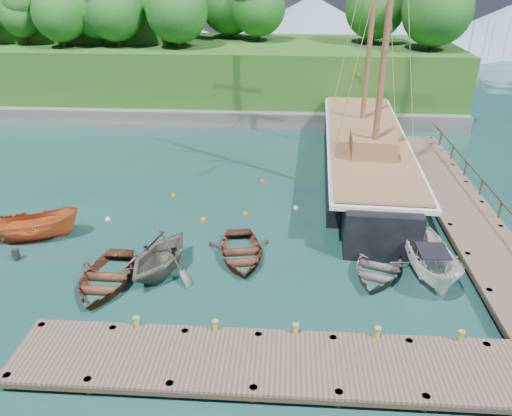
# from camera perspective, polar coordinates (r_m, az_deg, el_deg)

# --- Properties ---
(ground) EXTENTS (160.00, 160.00, 0.00)m
(ground) POSITION_cam_1_polar(r_m,az_deg,el_deg) (23.70, -0.46, -7.04)
(ground) COLOR #133A32
(ground) RESTS_ON ground
(dock_near) EXTENTS (20.00, 3.20, 1.10)m
(dock_near) POSITION_cam_1_polar(r_m,az_deg,el_deg) (18.29, 4.54, -17.37)
(dock_near) COLOR #48392E
(dock_near) RESTS_ON ground
(dock_east) EXTENTS (3.20, 24.00, 1.10)m
(dock_east) POSITION_cam_1_polar(r_m,az_deg,el_deg) (31.20, 22.11, 0.47)
(dock_east) COLOR #48392E
(dock_east) RESTS_ON ground
(bollard_0) EXTENTS (0.26, 0.26, 0.45)m
(bollard_0) POSITION_cam_1_polar(r_m,az_deg,el_deg) (20.35, -13.23, -14.37)
(bollard_0) COLOR olive
(bollard_0) RESTS_ON ground
(bollard_1) EXTENTS (0.26, 0.26, 0.45)m
(bollard_1) POSITION_cam_1_polar(r_m,az_deg,el_deg) (19.76, -4.57, -15.08)
(bollard_1) COLOR olive
(bollard_1) RESTS_ON ground
(bollard_2) EXTENTS (0.26, 0.26, 0.45)m
(bollard_2) POSITION_cam_1_polar(r_m,az_deg,el_deg) (19.61, 4.47, -15.46)
(bollard_2) COLOR olive
(bollard_2) RESTS_ON ground
(bollard_3) EXTENTS (0.26, 0.26, 0.45)m
(bollard_3) POSITION_cam_1_polar(r_m,az_deg,el_deg) (19.92, 13.46, -15.48)
(bollard_3) COLOR olive
(bollard_3) RESTS_ON ground
(bollard_4) EXTENTS (0.26, 0.26, 0.45)m
(bollard_4) POSITION_cam_1_polar(r_m,az_deg,el_deg) (20.66, 21.98, -15.16)
(bollard_4) COLOR olive
(bollard_4) RESTS_ON ground
(rowboat_0) EXTENTS (3.38, 4.68, 0.96)m
(rowboat_0) POSITION_cam_1_polar(r_m,az_deg,el_deg) (23.68, -16.80, -8.37)
(rowboat_0) COLOR #592F1E
(rowboat_0) RESTS_ON ground
(rowboat_1) EXTENTS (4.91, 5.30, 2.29)m
(rowboat_1) POSITION_cam_1_polar(r_m,az_deg,el_deg) (23.86, -10.81, -7.32)
(rowboat_1) COLOR #585248
(rowboat_1) RESTS_ON ground
(rowboat_2) EXTENTS (3.80, 4.83, 0.91)m
(rowboat_2) POSITION_cam_1_polar(r_m,az_deg,el_deg) (24.54, -1.74, -5.77)
(rowboat_2) COLOR #50291A
(rowboat_2) RESTS_ON ground
(rowboat_3) EXTENTS (4.39, 5.16, 0.91)m
(rowboat_3) POSITION_cam_1_polar(r_m,az_deg,el_deg) (24.12, 13.67, -7.24)
(rowboat_3) COLOR #59524B
(rowboat_3) RESTS_ON ground
(motorboat_orange) EXTENTS (4.74, 2.99, 1.71)m
(motorboat_orange) POSITION_cam_1_polar(r_m,az_deg,el_deg) (28.48, -23.64, -3.32)
(motorboat_orange) COLOR #C25122
(motorboat_orange) RESTS_ON ground
(cabin_boat_white) EXTENTS (2.28, 5.12, 1.93)m
(cabin_boat_white) POSITION_cam_1_polar(r_m,az_deg,el_deg) (24.48, 19.09, -7.49)
(cabin_boat_white) COLOR white
(cabin_boat_white) RESTS_ON ground
(schooner) EXTENTS (6.28, 28.60, 21.14)m
(schooner) POSITION_cam_1_polar(r_m,az_deg,el_deg) (34.39, 12.33, 5.55)
(schooner) COLOR black
(schooner) RESTS_ON ground
(mooring_buoy_0) EXTENTS (0.32, 0.32, 0.32)m
(mooring_buoy_0) POSITION_cam_1_polar(r_m,az_deg,el_deg) (29.24, -16.58, -1.32)
(mooring_buoy_0) COLOR silver
(mooring_buoy_0) RESTS_ON ground
(mooring_buoy_1) EXTENTS (0.33, 0.33, 0.33)m
(mooring_buoy_1) POSITION_cam_1_polar(r_m,az_deg,el_deg) (28.17, -6.06, -1.38)
(mooring_buoy_1) COLOR #F05700
(mooring_buoy_1) RESTS_ON ground
(mooring_buoy_2) EXTENTS (0.30, 0.30, 0.30)m
(mooring_buoy_2) POSITION_cam_1_polar(r_m,az_deg,el_deg) (28.65, -1.23, -0.72)
(mooring_buoy_2) COLOR #D45A00
(mooring_buoy_2) RESTS_ON ground
(mooring_buoy_3) EXTENTS (0.32, 0.32, 0.32)m
(mooring_buoy_3) POSITION_cam_1_polar(r_m,az_deg,el_deg) (29.40, 4.58, -0.06)
(mooring_buoy_3) COLOR white
(mooring_buoy_3) RESTS_ON ground
(mooring_buoy_4) EXTENTS (0.30, 0.30, 0.30)m
(mooring_buoy_4) POSITION_cam_1_polar(r_m,az_deg,el_deg) (31.30, -9.45, 1.36)
(mooring_buoy_4) COLOR #E35D00
(mooring_buoy_4) RESTS_ON ground
(mooring_buoy_5) EXTENTS (0.35, 0.35, 0.35)m
(mooring_buoy_5) POSITION_cam_1_polar(r_m,az_deg,el_deg) (32.90, 0.69, 3.01)
(mooring_buoy_5) COLOR red
(mooring_buoy_5) RESTS_ON ground
(headland) EXTENTS (51.00, 19.31, 12.90)m
(headland) POSITION_cam_1_polar(r_m,az_deg,el_deg) (53.59, -12.43, 17.75)
(headland) COLOR #474744
(headland) RESTS_ON ground
(distant_ridge) EXTENTS (117.00, 40.00, 10.00)m
(distant_ridge) POSITION_cam_1_polar(r_m,az_deg,el_deg) (90.18, 5.91, 20.73)
(distant_ridge) COLOR #728CA5
(distant_ridge) RESTS_ON ground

